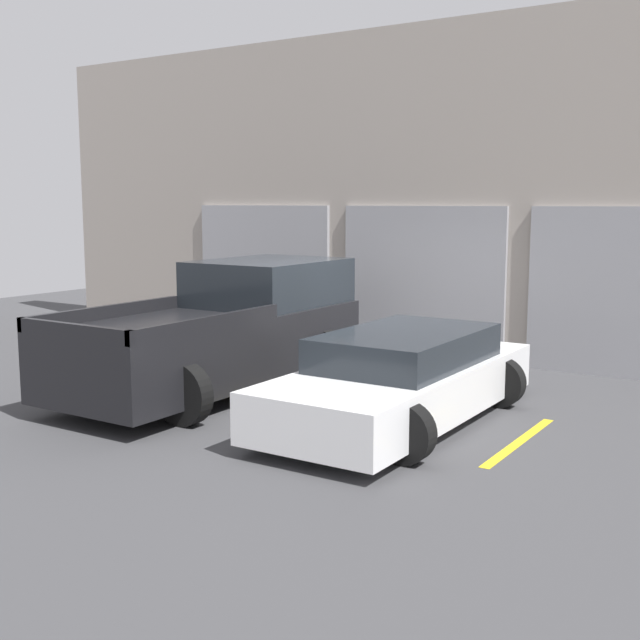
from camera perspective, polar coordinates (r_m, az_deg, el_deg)
The scene contains 7 objects.
ground_plane at distance 11.74m, azimuth 1.71°, elevation -4.93°, with size 28.00×28.00×0.00m, color #3D3D3F.
shophouse_building at distance 14.35m, azimuth 8.62°, elevation 8.75°, with size 17.83×0.68×5.73m.
pickup_truck at distance 11.76m, azimuth -6.74°, elevation -0.77°, with size 2.50×5.02×1.82m.
sedan_white at distance 9.95m, azimuth 5.88°, elevation -4.17°, with size 2.16×4.52×1.13m.
parking_stripe_far_left at distance 12.71m, azimuth -12.83°, elevation -4.09°, with size 0.12×2.20×0.01m, color gold.
parking_stripe_left at distance 10.81m, azimuth -1.44°, elevation -6.08°, with size 0.12×2.20×0.01m, color gold.
parking_stripe_centre at distance 9.50m, azimuth 14.00°, elevation -8.38°, with size 0.12×2.20×0.01m, color gold.
Camera 1 is at (5.89, -9.79, 2.70)m, focal length 45.00 mm.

